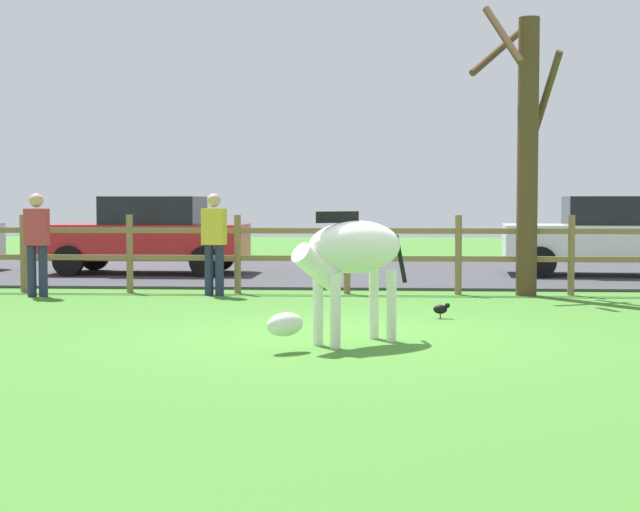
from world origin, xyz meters
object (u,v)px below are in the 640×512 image
at_px(visitor_right_of_tree, 214,239).
at_px(visitor_left_of_tree, 37,240).
at_px(parked_car_red, 149,234).
at_px(crow_on_grass, 441,309).
at_px(zebra, 349,257).
at_px(bare_tree, 526,147).
at_px(parked_car_white, 609,235).

bearing_deg(visitor_right_of_tree, visitor_left_of_tree, -172.12).
bearing_deg(parked_car_red, crow_on_grass, -51.17).
xyz_separation_m(zebra, crow_on_grass, (1.10, 2.34, -0.80)).
xyz_separation_m(bare_tree, zebra, (-2.62, -5.57, -1.46)).
distance_m(bare_tree, visitor_left_of_tree, 7.93).
xyz_separation_m(crow_on_grass, parked_car_white, (3.68, 6.97, 0.72)).
bearing_deg(visitor_right_of_tree, bare_tree, 4.60).
relative_size(bare_tree, parked_car_red, 1.16).
bearing_deg(bare_tree, crow_on_grass, -115.16).
xyz_separation_m(parked_car_red, visitor_left_of_tree, (-0.71, -4.41, 0.06)).
xyz_separation_m(bare_tree, visitor_left_of_tree, (-7.75, -0.78, -1.48)).
height_order(bare_tree, parked_car_white, bare_tree).
relative_size(crow_on_grass, parked_car_red, 0.05).
distance_m(zebra, parked_car_red, 10.20).
height_order(parked_car_red, visitor_right_of_tree, visitor_right_of_tree).
height_order(bare_tree, visitor_left_of_tree, bare_tree).
relative_size(visitor_left_of_tree, visitor_right_of_tree, 1.00).
distance_m(zebra, parked_car_white, 10.46).
bearing_deg(visitor_left_of_tree, zebra, -43.07).
relative_size(parked_car_red, visitor_right_of_tree, 2.44).
bearing_deg(zebra, parked_car_red, 115.64).
xyz_separation_m(bare_tree, parked_car_white, (2.16, 3.73, -1.54)).
relative_size(zebra, visitor_left_of_tree, 0.93).
bearing_deg(parked_car_white, visitor_right_of_tree, -149.93).
bearing_deg(zebra, visitor_left_of_tree, 136.93).
relative_size(parked_car_red, visitor_left_of_tree, 2.44).
xyz_separation_m(bare_tree, parked_car_red, (-7.04, 3.62, -1.54)).
xyz_separation_m(parked_car_white, visitor_right_of_tree, (-7.14, -4.13, 0.06)).
xyz_separation_m(parked_car_white, parked_car_red, (-9.19, -0.11, 0.00)).
xyz_separation_m(zebra, visitor_left_of_tree, (-5.13, 4.79, -0.02)).
xyz_separation_m(zebra, visitor_right_of_tree, (-2.36, 5.17, -0.02)).
relative_size(bare_tree, zebra, 3.04).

